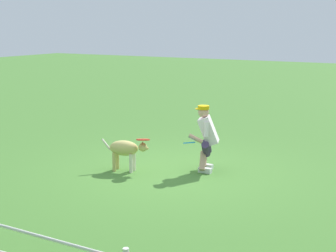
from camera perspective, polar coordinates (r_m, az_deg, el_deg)
ground_plane at (r=9.88m, az=0.79°, el=-5.23°), size 60.00×60.00×0.00m
person at (r=9.83m, az=4.35°, el=-1.15°), size 0.53×0.68×1.29m
dog at (r=9.89m, az=-4.75°, el=-2.65°), size 0.98×0.44×0.62m
frisbee_flying at (r=9.71m, az=-2.84°, el=-1.54°), size 0.29×0.29×0.07m
frisbee_held at (r=9.65m, az=2.40°, el=-1.89°), size 0.32×0.32×0.09m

